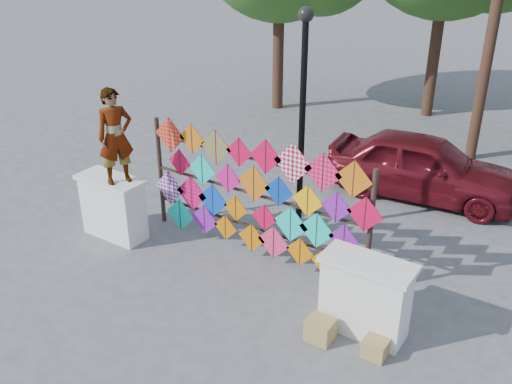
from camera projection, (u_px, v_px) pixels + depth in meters
ground at (230, 271)px, 10.43m from camera, size 80.00×80.00×0.00m
parapet_left at (113, 207)px, 11.33m from camera, size 1.40×0.65×1.28m
parapet_right at (365, 296)px, 8.65m from camera, size 1.40×0.65×1.28m
kite_rack at (255, 197)px, 10.40m from camera, size 4.89×0.24×2.45m
vendor_woman at (115, 136)px, 10.52m from camera, size 0.69×0.79×1.83m
sedan at (423, 166)px, 12.96m from camera, size 4.49×2.17×1.48m
lamppost at (303, 105)px, 10.61m from camera, size 0.28×0.28×4.46m
cardboard_box_near at (320, 330)px, 8.68m from camera, size 0.40×0.36×0.36m
cardboard_box_far at (375, 348)px, 8.36m from camera, size 0.35×0.32×0.29m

